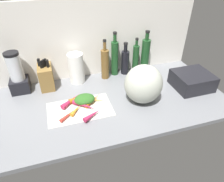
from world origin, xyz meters
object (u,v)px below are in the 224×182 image
Objects in this scene: carrot_1 at (93,100)px; bottle_2 at (125,62)px; bottle_0 at (105,64)px; carrot_2 at (76,110)px; bottle_4 at (145,54)px; carrot_0 at (78,98)px; winter_squash at (143,84)px; blender_appliance at (17,75)px; cutting_board at (80,109)px; carrot_3 at (71,100)px; bottle_3 at (136,58)px; dish_rack at (192,80)px; carrot_6 at (86,99)px; carrot_7 at (69,115)px; carrot_8 at (92,115)px; carrot_4 at (84,105)px; carrot_5 at (93,100)px; paper_towel_roll at (76,68)px; knife_block at (46,76)px; bottle_1 at (115,58)px.

bottle_2 is at bearing 42.25° from carrot_1.
carrot_2 is at bearing -129.15° from bottle_0.
carrot_2 is 77.37cm from bottle_4.
carrot_2 is (-3.18, -11.83, -0.36)cm from carrot_0.
carrot_0 is at bearing 164.13° from winter_squash.
carrot_2 is 0.39× the size of winter_squash.
cutting_board is at bearing -42.50° from blender_appliance.
bottle_0 is (29.82, 36.63, 10.55)cm from carrot_2.
bottle_3 reaches higher than carrot_3.
dish_rack is at bearing -57.30° from bottle_4.
carrot_2 is 0.30× the size of bottle_4.
blender_appliance is at bearing 146.97° from carrot_6.
carrot_3 is at bearing 75.43° from carrot_7.
bottle_0 is 1.19× the size of bottle_2.
blender_appliance reaches higher than carrot_8.
carrot_4 is 8.42cm from carrot_5.
cutting_board is 1.76× the size of paper_towel_roll.
carrot_7 is at bearing -138.84° from carrot_6.
knife_block reaches higher than dish_rack.
winter_squash is 41.49cm from bottle_3.
bottle_3 reaches higher than carrot_5.
carrot_7 is at bearing -146.78° from cutting_board.
carrot_4 is 35.54cm from paper_towel_roll.
bottle_4 is at bearing 2.24° from paper_towel_roll.
carrot_0 is 0.48× the size of bottle_2.
carrot_6 is 17.45cm from carrot_7.
carrot_1 is 0.55cm from carrot_5.
carrot_1 is at bearing -137.75° from bottle_2.
blender_appliance is at bearing 179.35° from knife_block.
cutting_board is 1.42× the size of bottle_3.
bottle_4 is (57.16, 30.60, 11.95)cm from carrot_6.
carrot_4 is 0.71× the size of paper_towel_roll.
bottle_3 reaches higher than cutting_board.
bottle_3 is (18.21, -0.25, -2.83)cm from bottle_1.
carrot_0 is 4.78cm from carrot_3.
blender_appliance is 73.56cm from bottle_1.
carrot_8 is (13.92, -5.16, 0.50)cm from carrot_7.
carrot_8 is at bearing -135.22° from bottle_3.
carrot_0 is at bearing -156.20° from bottle_4.
carrot_2 is at bearing -140.69° from bottle_2.
carrot_7 is at bearing -74.43° from knife_block.
carrot_1 is at bearing -128.62° from bottle_1.
carrot_4 is at bearing 175.63° from winter_squash.
bottle_2 is 9.77cm from bottle_3.
carrot_0 reaches higher than carrot_2.
carrot_6 is (5.44, 6.45, 2.05)cm from cutting_board.
blender_appliance is at bearing 148.68° from carrot_1.
paper_towel_roll is (-5.98, 29.96, 9.94)cm from carrot_5.
bottle_0 reaches higher than cutting_board.
carrot_0 is 0.56× the size of knife_block.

